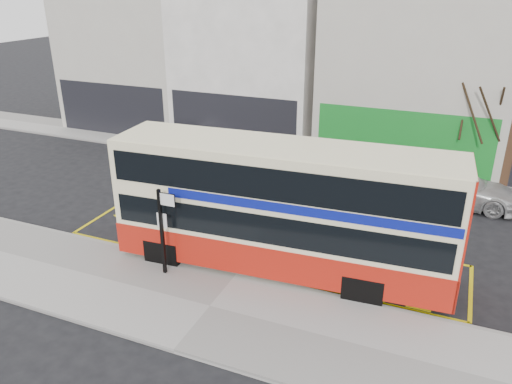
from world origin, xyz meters
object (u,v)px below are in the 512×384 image
at_px(double_decker_bus, 283,208).
at_px(car_white, 454,186).
at_px(car_silver, 177,140).
at_px(street_tree_left, 117,69).
at_px(car_grey, 309,167).
at_px(bus_stop_post, 163,224).
at_px(street_tree_right, 484,96).

xyz_separation_m(double_decker_bus, car_white, (4.93, 7.89, -1.49)).
relative_size(car_silver, street_tree_left, 0.77).
distance_m(car_grey, car_white, 6.47).
relative_size(car_grey, car_white, 0.76).
height_order(double_decker_bus, street_tree_left, street_tree_left).
height_order(bus_stop_post, street_tree_left, street_tree_left).
height_order(car_silver, car_grey, car_silver).
bearing_deg(car_white, car_silver, 88.77).
bearing_deg(car_white, double_decker_bus, 151.41).
bearing_deg(car_grey, street_tree_left, 89.38).
xyz_separation_m(car_white, street_tree_left, (-19.82, 3.75, 3.06)).
relative_size(bus_stop_post, street_tree_right, 0.48).
bearing_deg(street_tree_left, street_tree_right, -2.70).
bearing_deg(car_white, bus_stop_post, 143.34).
relative_size(double_decker_bus, car_grey, 2.72).
bearing_deg(car_silver, car_white, -99.68).
bearing_deg(double_decker_bus, car_grey, 97.24).
bearing_deg(double_decker_bus, street_tree_left, 138.46).
bearing_deg(double_decker_bus, bus_stop_post, -153.96).
bearing_deg(street_tree_left, car_white, -10.71).
distance_m(car_grey, street_tree_left, 14.18).
relative_size(double_decker_bus, car_white, 2.06).
xyz_separation_m(car_grey, car_white, (6.47, -0.19, 0.11)).
distance_m(bus_stop_post, car_grey, 10.15).
relative_size(car_white, street_tree_left, 0.94).
bearing_deg(double_decker_bus, car_white, 54.46).
relative_size(bus_stop_post, car_white, 0.55).
bearing_deg(double_decker_bus, car_silver, 132.49).
height_order(bus_stop_post, car_grey, bus_stop_post).
height_order(double_decker_bus, car_silver, double_decker_bus).
distance_m(car_silver, street_tree_left, 6.82).
xyz_separation_m(car_silver, street_tree_left, (-5.51, 2.59, 3.09)).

